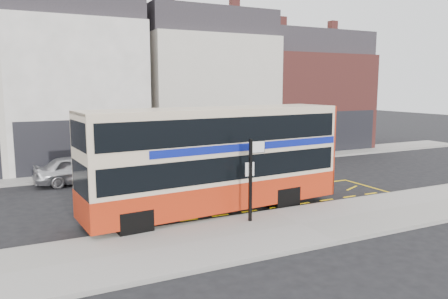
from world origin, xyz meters
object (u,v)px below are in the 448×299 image
car_grey (207,160)px  car_white (270,154)px  car_silver (79,169)px  street_tree_right (282,113)px  bus_stop_post (252,172)px  double_decker_bus (217,158)px

car_grey → car_white: size_ratio=0.88×
car_silver → car_white: size_ratio=0.96×
street_tree_right → car_grey: bearing=-156.1°
bus_stop_post → car_grey: (2.62, 9.92, -1.31)m
bus_stop_post → car_silver: bus_stop_post is taller
car_grey → street_tree_right: bearing=-76.8°
bus_stop_post → car_white: size_ratio=0.66×
car_silver → car_grey: (7.36, -0.10, -0.08)m
bus_stop_post → car_white: bearing=56.4°
car_silver → street_tree_right: (14.84, 3.21, 2.36)m
double_decker_bus → bus_stop_post: double_decker_bus is taller
bus_stop_post → street_tree_right: (10.10, 13.23, 1.13)m
double_decker_bus → bus_stop_post: 2.05m
car_grey → double_decker_bus: bearing=147.9°
double_decker_bus → car_silver: double_decker_bus is taller
car_white → street_tree_right: size_ratio=1.02×
bus_stop_post → car_grey: size_ratio=0.75×
street_tree_right → car_silver: bearing=-167.8°
car_silver → car_grey: 7.36m
double_decker_bus → car_grey: size_ratio=2.64×
double_decker_bus → car_silver: size_ratio=2.43×
car_silver → double_decker_bus: bearing=-155.9°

